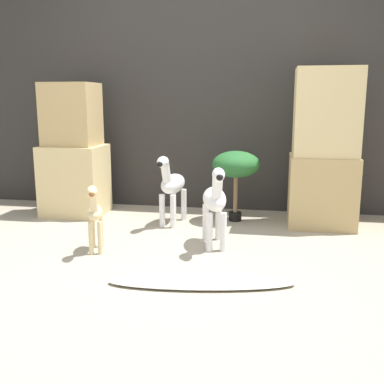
% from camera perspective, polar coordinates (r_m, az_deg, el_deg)
% --- Properties ---
extents(ground_plane, '(14.00, 14.00, 0.00)m').
position_cam_1_polar(ground_plane, '(3.15, -3.74, -8.88)').
color(ground_plane, '#9E937F').
extents(wall_back, '(6.40, 0.08, 2.20)m').
position_cam_1_polar(wall_back, '(4.58, 1.21, 11.60)').
color(wall_back, '#2D2B28').
rests_on(wall_back, ground_plane).
extents(rock_pillar_left, '(0.57, 0.47, 1.26)m').
position_cam_1_polar(rock_pillar_left, '(4.47, -14.80, 4.47)').
color(rock_pillar_left, '#DBC184').
rests_on(rock_pillar_left, ground_plane).
extents(rock_pillar_right, '(0.57, 0.47, 1.37)m').
position_cam_1_polar(rock_pillar_right, '(4.06, 16.44, 4.96)').
color(rock_pillar_right, tan).
rests_on(rock_pillar_right, ground_plane).
extents(zebra_right, '(0.26, 0.53, 0.64)m').
position_cam_1_polar(zebra_right, '(3.37, 2.92, -1.16)').
color(zebra_right, white).
rests_on(zebra_right, ground_plane).
extents(zebra_left, '(0.23, 0.53, 0.64)m').
position_cam_1_polar(zebra_left, '(3.99, -2.58, 0.85)').
color(zebra_left, white).
rests_on(zebra_left, ground_plane).
extents(giraffe_figurine, '(0.19, 0.35, 0.52)m').
position_cam_1_polar(giraffe_figurine, '(3.33, -12.24, -2.61)').
color(giraffe_figurine, beige).
rests_on(giraffe_figurine, ground_plane).
extents(potted_palm_front, '(0.43, 0.43, 0.65)m').
position_cam_1_polar(potted_palm_front, '(4.10, 5.62, 3.33)').
color(potted_palm_front, black).
rests_on(potted_palm_front, ground_plane).
extents(surfboard, '(1.16, 0.41, 0.08)m').
position_cam_1_polar(surfboard, '(2.77, 1.01, -11.32)').
color(surfboard, silver).
rests_on(surfboard, ground_plane).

